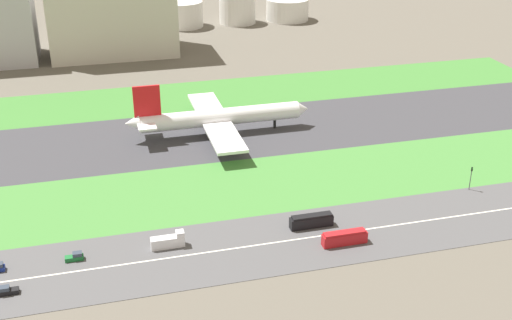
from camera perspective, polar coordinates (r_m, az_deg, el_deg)
The scene contains 17 objects.
ground_plane at distance 230.80m, azimuth -1.86°, elevation 2.44°, with size 800.00×800.00×0.00m, color #5B564C.
runway at distance 230.78m, azimuth -1.86°, elevation 2.45°, with size 280.00×46.00×0.10m, color #38383D.
grass_median_north at distance 268.24m, azimuth -3.87°, elevation 5.73°, with size 280.00×36.00×0.10m, color #3D7A33.
grass_median_south at distance 194.76m, azimuth 0.90°, elevation -2.07°, with size 280.00×36.00×0.10m, color #427F38.
highway at distance 168.24m, azimuth 3.88°, elevation -6.90°, with size 280.00×28.00×0.10m, color #4C4C4F.
highway_centerline at distance 168.21m, azimuth 3.88°, elevation -6.88°, with size 266.00×0.50×0.01m, color silver.
airliner at distance 227.18m, azimuth -3.51°, elevation 3.72°, with size 65.00×56.00×19.70m.
truck_0 at distance 165.37m, azimuth -7.63°, elevation -7.05°, with size 8.40×2.50×4.00m.
bus_0 at distance 166.50m, azimuth 7.74°, elevation -6.75°, with size 11.60×2.50×3.50m.
car_5 at distance 165.34m, azimuth -15.52°, elevation -8.16°, with size 4.40×1.80×2.00m.
car_6 at distance 158.46m, azimuth -20.88°, elevation -10.62°, with size 4.40×1.80×2.00m.
bus_1 at distance 172.72m, azimuth 4.86°, elevation -5.33°, with size 11.60×2.50×3.50m.
traffic_light at distance 199.38m, azimuth 18.25°, elevation -1.39°, with size 0.36×0.50×7.20m.
hangar_building at distance 328.32m, azimuth -12.59°, elevation 13.14°, with size 59.45×36.06×47.63m, color beige.
fuel_tank_west at distance 379.43m, azimuth -6.51°, elevation 12.56°, with size 23.94×23.94×14.17m, color silver.
fuel_tank_centre at distance 385.21m, azimuth -1.64°, elevation 13.00°, with size 20.79×20.79×15.48m, color silver.
fuel_tank_east at distance 393.40m, azimuth 2.75°, elevation 13.00°, with size 24.88×24.88×12.35m, color silver.
Camera 1 is at (-47.44, -207.43, 89.40)m, focal length 45.81 mm.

